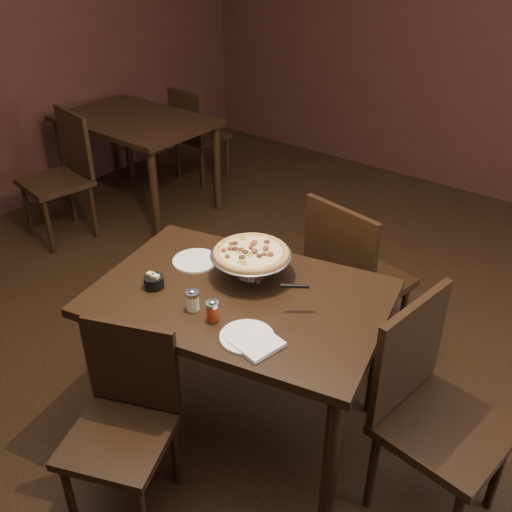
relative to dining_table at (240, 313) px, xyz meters
The scene contains 16 objects.
room 0.74m from the dining_table, 63.28° to the right, with size 6.04×7.04×2.84m.
dining_table is the anchor object (origin of this frame).
background_table 2.61m from the dining_table, 148.19° to the left, with size 1.23×0.82×0.77m.
pizza_stand 0.27m from the dining_table, 108.34° to the left, with size 0.36×0.36×0.15m.
parmesan_shaker 0.26m from the dining_table, 111.53° to the right, with size 0.05×0.05×0.10m.
pepper_flake_shaker 0.25m from the dining_table, 81.18° to the right, with size 0.05×0.05×0.09m.
packet_caddy 0.40m from the dining_table, 149.87° to the right, with size 0.09×0.09×0.07m.
napkin_stack 0.36m from the dining_table, 39.61° to the right, with size 0.16×0.16×0.02m, color white.
plate_left 0.35m from the dining_table, 166.77° to the left, with size 0.21×0.21×0.01m, color white.
plate_near 0.32m from the dining_table, 45.02° to the right, with size 0.21×0.21×0.01m, color white.
serving_spatula 0.33m from the dining_table, 10.13° to the left, with size 0.15×0.15×0.02m.
chair_far 0.79m from the dining_table, 80.11° to the left, with size 0.52×0.52×0.96m.
chair_near 0.63m from the dining_table, 100.55° to the right, with size 0.51×0.51×0.83m.
chair_side 0.86m from the dining_table, ahead, with size 0.50×0.50×0.95m.
bg_chair_far 3.03m from the dining_table, 137.09° to the left, with size 0.42×0.42×0.86m.
bg_chair_near 2.38m from the dining_table, 163.03° to the left, with size 0.51×0.51×0.95m.
Camera 1 is at (1.30, -1.42, 2.15)m, focal length 40.00 mm.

